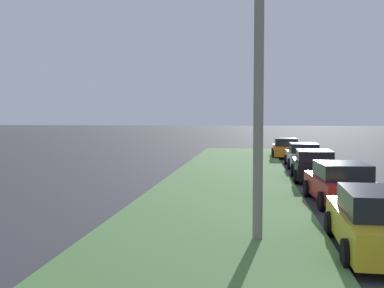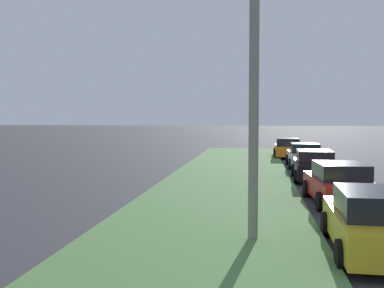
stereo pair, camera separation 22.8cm
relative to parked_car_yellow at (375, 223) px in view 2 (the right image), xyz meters
name	(u,v)px [view 2 (the right image)]	position (x,y,z in m)	size (l,w,h in m)	color
grass_median	(209,223)	(2.25, 3.97, -0.66)	(60.00, 6.00, 0.12)	#517F42
parked_car_yellow	(375,223)	(0.00, 0.00, 0.00)	(4.36, 2.14, 1.47)	gold
parked_car_red	(339,184)	(5.99, -0.26, 0.00)	(4.40, 2.22, 1.47)	red
parked_car_black	(314,166)	(12.08, -0.13, 0.00)	(4.36, 2.13, 1.47)	black
parked_car_white	(304,156)	(17.87, -0.25, 0.00)	(4.31, 2.04, 1.47)	silver
parked_car_orange	(287,148)	(24.25, 0.33, 0.00)	(4.34, 2.09, 1.47)	orange
streetlight	(269,62)	(0.52, 2.36, 3.67)	(0.53, 2.88, 7.50)	gray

